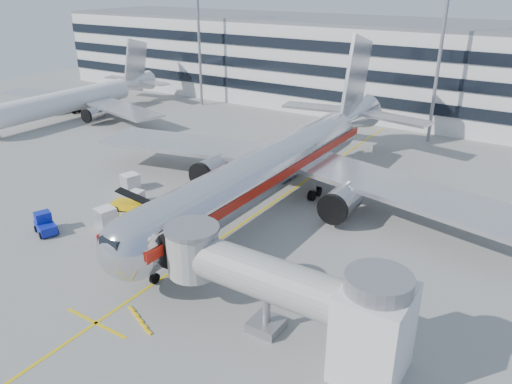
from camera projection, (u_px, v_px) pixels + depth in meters
The scene contains 15 objects.
ground at pixel (215, 242), 46.14m from camera, with size 180.00×180.00×0.00m, color gray.
lead_in_line at pixel (271, 204), 53.85m from camera, with size 0.25×70.00×0.01m, color #DBB90B.
stop_bar at pixel (96, 323), 35.33m from camera, with size 6.00×0.25×0.01m, color #DBB90B.
main_jet at pixel (280, 163), 53.51m from camera, with size 50.95×48.70×16.06m.
jet_bridge at pixel (289, 290), 32.37m from camera, with size 17.80×4.50×7.00m.
terminal at pixel (413, 68), 87.77m from camera, with size 150.00×24.25×15.60m.
light_mast_west at pixel (198, 23), 90.07m from camera, with size 2.40×1.20×25.45m.
light_mast_centre at pixel (442, 38), 68.68m from camera, with size 2.40×1.20×25.45m.
second_jet at pixel (75, 99), 86.09m from camera, with size 38.21×36.52×12.04m.
belt_loader at pixel (134, 205), 52.09m from camera, with size 4.89×2.77×2.28m.
baggage_tug at pixel (45, 224), 47.55m from camera, with size 3.02×2.43×1.99m.
cargo_container_left at pixel (136, 197), 53.74m from camera, with size 1.51×1.51×1.46m.
cargo_container_right at pixel (130, 182), 57.32m from camera, with size 2.09×2.09×1.83m.
cargo_container_front at pixel (106, 217), 48.98m from camera, with size 2.02×2.02×1.81m.
ramp_worker at pixel (117, 217), 49.11m from camera, with size 0.58×0.38×1.60m, color #BFFF1A.
Camera 1 is at (25.14, -32.01, 22.54)m, focal length 35.00 mm.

